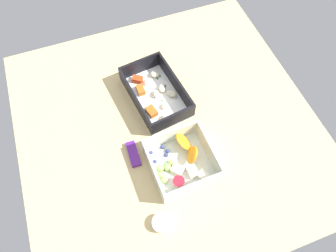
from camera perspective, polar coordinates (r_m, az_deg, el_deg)
The scene contains 5 objects.
table_surface at distance 85.14cm, azimuth -0.05°, elevation -0.06°, with size 80.00×80.00×2.00cm, color tan.
pasta_container at distance 87.48cm, azimuth -2.32°, elevation 5.97°, with size 22.78×16.00×5.81cm.
fruit_bowl at distance 77.29cm, azimuth 2.61°, elevation -6.70°, with size 15.79×16.00×6.20cm.
candy_bar at distance 80.23cm, azimuth -6.46°, elevation -5.20°, with size 7.00×2.40×1.20cm, color #51197A.
paper_cup_liner at distance 74.17cm, azimuth -1.28°, elevation -17.60°, with size 4.28×4.28×1.93cm, color white.
Camera 1 is at (-38.28, 13.99, 75.75)cm, focal length 32.79 mm.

